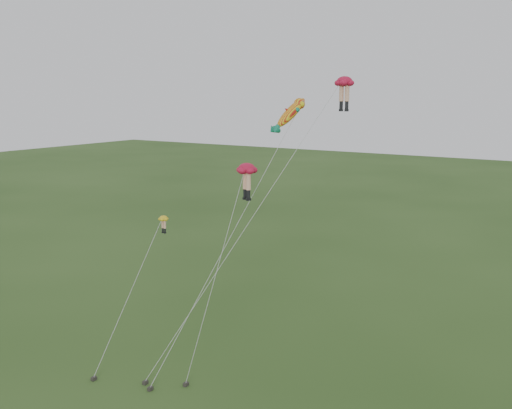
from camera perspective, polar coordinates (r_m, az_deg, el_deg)
The scene contains 5 objects.
ground at distance 41.09m, azimuth -8.21°, elevation -16.46°, with size 300.00×300.00×0.00m, color #2A491A.
legs_kite_red_high at distance 40.97m, azimuth 8.51°, elevation 11.35°, with size 9.13×13.12×20.10m.
legs_kite_red_mid at distance 37.91m, azimuth -1.02°, elevation 3.05°, with size 2.84×5.90×14.38m.
legs_kite_yellow at distance 45.15m, azimuth -9.64°, elevation -2.43°, with size 2.17×9.84×9.46m.
fish_kite at distance 43.02m, azimuth 3.44°, elevation 9.01°, with size 4.35×14.41×18.86m.
Camera 1 is at (24.03, -27.49, 18.84)m, focal length 40.00 mm.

